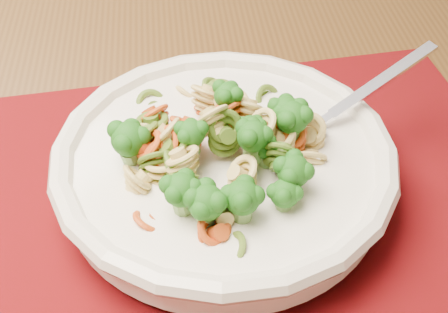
% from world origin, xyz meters
% --- Properties ---
extents(dining_table, '(1.83, 1.55, 0.71)m').
position_xyz_m(dining_table, '(0.56, -0.09, 0.62)').
color(dining_table, '#4D3115').
rests_on(dining_table, ground).
extents(placemat, '(0.62, 0.58, 0.00)m').
position_xyz_m(placemat, '(0.56, -0.15, 0.71)').
color(placemat, '#59030C').
rests_on(placemat, dining_table).
extents(pasta_bowl, '(0.28, 0.28, 0.05)m').
position_xyz_m(pasta_bowl, '(0.54, -0.14, 0.74)').
color(pasta_bowl, white).
rests_on(pasta_bowl, placemat).
extents(pasta_broccoli_heap, '(0.24, 0.24, 0.06)m').
position_xyz_m(pasta_broccoli_heap, '(0.54, -0.14, 0.75)').
color(pasta_broccoli_heap, '#E2C770').
rests_on(pasta_broccoli_heap, pasta_bowl).
extents(fork, '(0.14, 0.15, 0.08)m').
position_xyz_m(fork, '(0.60, -0.09, 0.75)').
color(fork, silver).
rests_on(fork, pasta_bowl).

